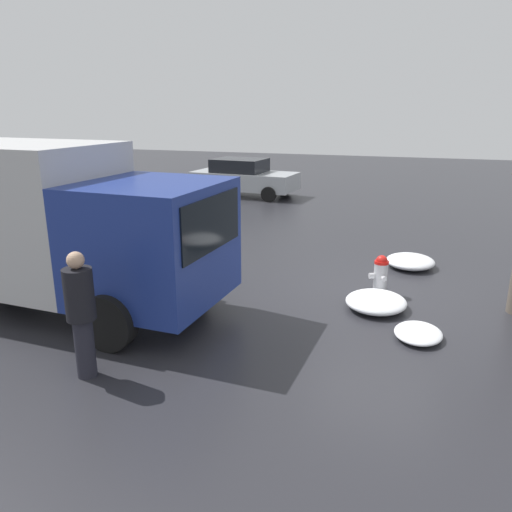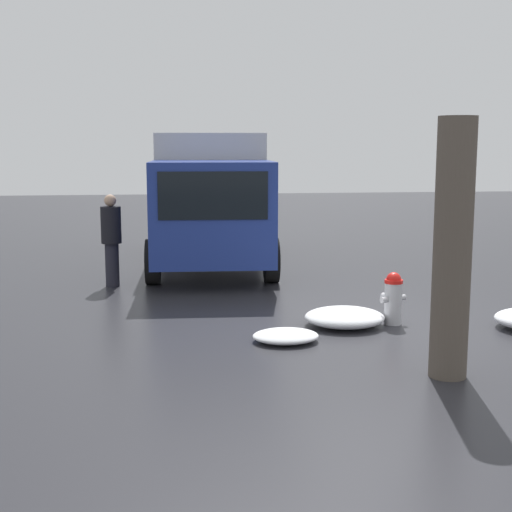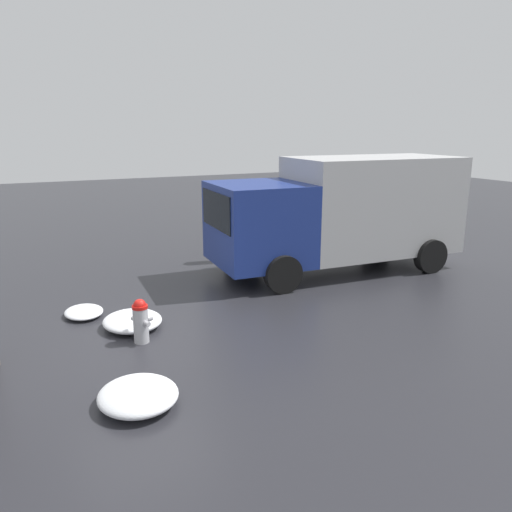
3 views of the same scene
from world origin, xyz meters
TOP-DOWN VIEW (x-y plane):
  - ground_plane at (0.00, 0.00)m, footprint 60.00×60.00m
  - fire_hydrant at (0.00, 0.00)m, footprint 0.38×0.46m
  - delivery_truck at (5.97, 2.43)m, footprint 6.78×2.89m
  - pedestrian at (3.59, 4.51)m, footprint 0.39×0.39m
  - snow_pile_by_hydrant at (-0.77, 1.81)m, footprint 0.76×0.94m
  - snow_pile_curbside at (-0.52, -2.06)m, footprint 1.11×1.20m
  - snow_pile_by_tree at (0.00, 0.76)m, footprint 1.12×1.23m

SIDE VIEW (x-z plane):
  - ground_plane at x=0.00m, z-range 0.00..0.00m
  - snow_pile_by_hydrant at x=-0.77m, z-range 0.00..0.17m
  - snow_pile_by_tree at x=0.00m, z-range 0.00..0.27m
  - snow_pile_curbside at x=-0.52m, z-range 0.00..0.28m
  - fire_hydrant at x=0.00m, z-range 0.01..0.83m
  - pedestrian at x=3.59m, z-range 0.08..1.88m
  - delivery_truck at x=5.97m, z-range 0.12..3.11m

